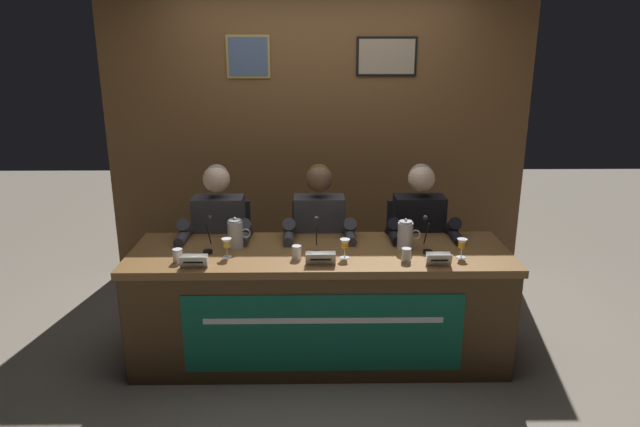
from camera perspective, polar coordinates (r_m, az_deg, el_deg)
name	(u,v)px	position (r m, az deg, el deg)	size (l,w,h in m)	color
ground_plane	(320,353)	(4.00, 0.00, -13.95)	(12.00, 12.00, 0.00)	gray
wall_back_panelled	(318,132)	(5.00, -0.25, 8.21)	(3.67, 0.14, 2.60)	brown
conference_table	(320,293)	(3.68, 0.03, -8.04)	(2.47, 0.75, 0.76)	brown
chair_left	(224,264)	(4.36, -9.69, -5.03)	(0.44, 0.45, 0.91)	black
panelist_left	(218,238)	(4.08, -10.29, -2.43)	(0.51, 0.48, 1.24)	black
nameplate_left	(194,261)	(3.46, -12.67, -4.75)	(0.17, 0.06, 0.08)	white
juice_glass_left	(227,244)	(3.58, -9.43, -3.10)	(0.06, 0.06, 0.12)	white
water_cup_left	(178,256)	(3.57, -14.20, -4.22)	(0.06, 0.06, 0.08)	silver
microphone_left	(208,240)	(3.71, -11.23, -2.66)	(0.06, 0.17, 0.22)	black
chair_center	(319,263)	(4.31, -0.11, -5.05)	(0.44, 0.45, 0.91)	black
panelist_center	(319,237)	(4.02, -0.07, -2.42)	(0.51, 0.48, 1.24)	black
nameplate_center	(320,258)	(3.42, -0.01, -4.58)	(0.18, 0.06, 0.08)	white
juice_glass_center	(345,245)	(3.52, 2.54, -3.20)	(0.06, 0.06, 0.12)	white
water_cup_center	(297,253)	(3.52, -2.37, -4.01)	(0.06, 0.06, 0.08)	silver
microphone_center	(317,241)	(3.61, -0.36, -2.85)	(0.06, 0.17, 0.22)	black
chair_right	(413,263)	(4.38, 9.44, -4.93)	(0.44, 0.45, 0.91)	black
panelist_right	(420,237)	(4.10, 10.10, -2.34)	(0.51, 0.48, 1.24)	black
nameplate_right	(439,259)	(3.49, 11.94, -4.55)	(0.15, 0.06, 0.08)	white
juice_glass_right	(462,245)	(3.63, 14.18, -3.08)	(0.06, 0.06, 0.12)	white
water_cup_right	(406,256)	(3.52, 8.72, -4.23)	(0.06, 0.06, 0.08)	silver
microphone_right	(427,240)	(3.70, 10.77, -2.67)	(0.06, 0.17, 0.22)	black
water_pitcher_left_side	(236,234)	(3.73, -8.55, -2.05)	(0.15, 0.10, 0.21)	silver
water_pitcher_right_side	(405,235)	(3.71, 8.64, -2.18)	(0.15, 0.10, 0.21)	silver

